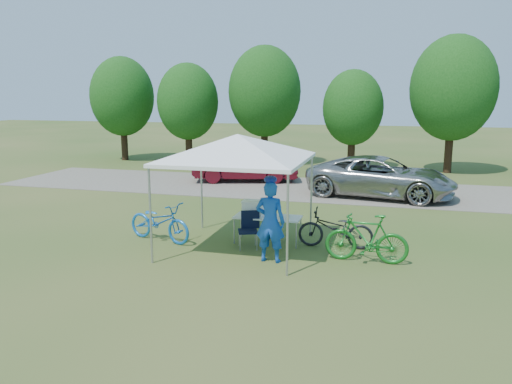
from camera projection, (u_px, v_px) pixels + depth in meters
The scene contains 14 objects.
ground at pixel (238, 248), 11.94m from camera, with size 100.00×100.00×0.00m, color #2D5119.
gravel_strip at pixel (299, 188), 19.51m from camera, with size 24.00×5.00×0.02m, color gray.
canopy at pixel (237, 137), 11.42m from camera, with size 4.53×4.53×3.00m.
treeline at pixel (316, 96), 24.63m from camera, with size 24.89×4.28×6.30m.
folding_table at pixel (268, 218), 12.27m from camera, with size 1.64×0.68×0.67m.
folding_chair at pixel (249, 226), 11.95m from camera, with size 0.58×0.60×0.88m.
cooler at pixel (253, 208), 12.32m from camera, with size 0.52×0.36×0.38m.
ice_cream_cup at pixel (281, 216), 12.12m from camera, with size 0.09×0.09×0.07m, color gold.
cyclist at pixel (270, 222), 10.84m from camera, with size 0.66×0.43×1.80m, color blue.
bike_blue at pixel (159, 222), 12.46m from camera, with size 0.66×1.89×0.99m, color blue.
bike_green at pixel (366, 238), 10.86m from camera, with size 0.51×1.80×1.08m, color #1A7724.
bike_dark at pixel (335, 229), 11.88m from camera, with size 0.62×1.78×0.94m, color black.
minivan at pixel (381, 177), 17.77m from camera, with size 2.38×5.16×1.44m, color #A8A7A4.
sedan at pixel (245, 164), 20.97m from camera, with size 1.52×4.35×1.43m, color #540E19.
Camera 1 is at (3.42, -10.94, 3.62)m, focal length 35.00 mm.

